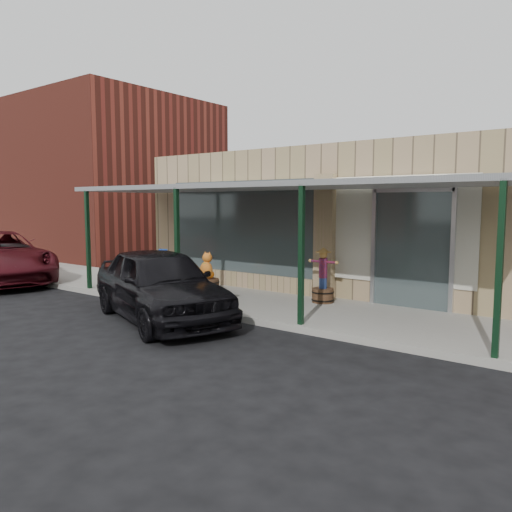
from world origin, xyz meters
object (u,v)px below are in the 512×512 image
Objects in this scene: handicap_sign at (163,267)px; parked_sedan at (160,284)px; barrel_scarecrow at (323,284)px; barrel_pumpkin at (209,284)px.

parked_sedan is (1.33, -1.31, -0.16)m from handicap_sign.
barrel_scarecrow is 0.27× the size of parked_sedan.
parked_sedan reaches higher than handicap_sign.
handicap_sign is at bearing -101.09° from barrel_pumpkin.
barrel_pumpkin is at bearing 42.27° from parked_sedan.
parked_sedan is at bearing -69.27° from barrel_pumpkin.
barrel_scarecrow is at bearing -12.61° from parked_sedan.
handicap_sign reaches higher than barrel_pumpkin.
barrel_scarecrow is at bearing 10.17° from barrel_pumpkin.
barrel_scarecrow is 3.38m from barrel_pumpkin.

